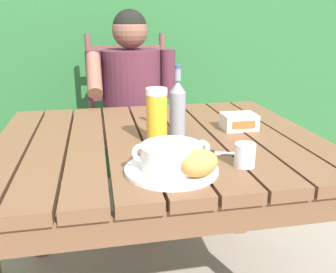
{
  "coord_description": "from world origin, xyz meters",
  "views": [
    {
      "loc": [
        -0.21,
        -1.24,
        1.15
      ],
      "look_at": [
        -0.01,
        -0.22,
        0.81
      ],
      "focal_mm": 39.08,
      "sensor_mm": 36.0,
      "label": 1
    }
  ],
  "objects_px": {
    "serving_plate": "(171,169)",
    "bread_roll": "(199,163)",
    "chair_near_diner": "(130,127)",
    "butter_tub": "(239,121)",
    "table_knife": "(213,153)",
    "soup_bowl": "(171,156)",
    "beer_glass": "(157,116)",
    "person_eating": "(132,103)",
    "beer_bottle": "(178,107)",
    "water_glass_small": "(245,155)"
  },
  "relations": [
    {
      "from": "serving_plate",
      "to": "bread_roll",
      "type": "xyz_separation_m",
      "value": [
        0.06,
        -0.07,
        0.04
      ]
    },
    {
      "from": "butter_tub",
      "to": "serving_plate",
      "type": "bearing_deg",
      "value": -133.89
    },
    {
      "from": "chair_near_diner",
      "to": "bread_roll",
      "type": "relative_size",
      "value": 7.78
    },
    {
      "from": "person_eating",
      "to": "beer_glass",
      "type": "relative_size",
      "value": 6.26
    },
    {
      "from": "soup_bowl",
      "to": "serving_plate",
      "type": "bearing_deg",
      "value": 86.42
    },
    {
      "from": "soup_bowl",
      "to": "beer_glass",
      "type": "height_order",
      "value": "beer_glass"
    },
    {
      "from": "beer_glass",
      "to": "table_knife",
      "type": "height_order",
      "value": "beer_glass"
    },
    {
      "from": "table_knife",
      "to": "beer_glass",
      "type": "bearing_deg",
      "value": 138.73
    },
    {
      "from": "bread_roll",
      "to": "beer_bottle",
      "type": "bearing_deg",
      "value": 85.56
    },
    {
      "from": "person_eating",
      "to": "water_glass_small",
      "type": "xyz_separation_m",
      "value": [
        0.22,
        -1.05,
        0.07
      ]
    },
    {
      "from": "water_glass_small",
      "to": "butter_tub",
      "type": "height_order",
      "value": "water_glass_small"
    },
    {
      "from": "person_eating",
      "to": "bread_roll",
      "type": "relative_size",
      "value": 8.79
    },
    {
      "from": "person_eating",
      "to": "serving_plate",
      "type": "bearing_deg",
      "value": -89.88
    },
    {
      "from": "soup_bowl",
      "to": "beer_glass",
      "type": "distance_m",
      "value": 0.25
    },
    {
      "from": "beer_glass",
      "to": "butter_tub",
      "type": "height_order",
      "value": "beer_glass"
    },
    {
      "from": "soup_bowl",
      "to": "table_knife",
      "type": "bearing_deg",
      "value": 34.18
    },
    {
      "from": "chair_near_diner",
      "to": "beer_glass",
      "type": "relative_size",
      "value": 5.55
    },
    {
      "from": "butter_tub",
      "to": "table_knife",
      "type": "relative_size",
      "value": 0.87
    },
    {
      "from": "bread_roll",
      "to": "table_knife",
      "type": "relative_size",
      "value": 0.91
    },
    {
      "from": "serving_plate",
      "to": "soup_bowl",
      "type": "bearing_deg",
      "value": -93.58
    },
    {
      "from": "person_eating",
      "to": "serving_plate",
      "type": "relative_size",
      "value": 4.55
    },
    {
      "from": "soup_bowl",
      "to": "beer_bottle",
      "type": "relative_size",
      "value": 0.87
    },
    {
      "from": "bread_roll",
      "to": "beer_glass",
      "type": "relative_size",
      "value": 0.71
    },
    {
      "from": "person_eating",
      "to": "soup_bowl",
      "type": "distance_m",
      "value": 1.05
    },
    {
      "from": "serving_plate",
      "to": "table_knife",
      "type": "relative_size",
      "value": 1.77
    },
    {
      "from": "water_glass_small",
      "to": "butter_tub",
      "type": "distance_m",
      "value": 0.38
    },
    {
      "from": "person_eating",
      "to": "beer_bottle",
      "type": "relative_size",
      "value": 4.69
    },
    {
      "from": "person_eating",
      "to": "soup_bowl",
      "type": "bearing_deg",
      "value": -89.88
    },
    {
      "from": "beer_bottle",
      "to": "butter_tub",
      "type": "relative_size",
      "value": 1.97
    },
    {
      "from": "person_eating",
      "to": "beer_glass",
      "type": "distance_m",
      "value": 0.81
    },
    {
      "from": "chair_near_diner",
      "to": "beer_bottle",
      "type": "xyz_separation_m",
      "value": [
        0.09,
        -0.93,
        0.34
      ]
    },
    {
      "from": "beer_bottle",
      "to": "water_glass_small",
      "type": "relative_size",
      "value": 3.74
    },
    {
      "from": "bread_roll",
      "to": "butter_tub",
      "type": "xyz_separation_m",
      "value": [
        0.28,
        0.42,
        -0.02
      ]
    },
    {
      "from": "person_eating",
      "to": "butter_tub",
      "type": "xyz_separation_m",
      "value": [
        0.34,
        -0.69,
        0.06
      ]
    },
    {
      "from": "chair_near_diner",
      "to": "bread_roll",
      "type": "height_order",
      "value": "chair_near_diner"
    },
    {
      "from": "person_eating",
      "to": "soup_bowl",
      "type": "relative_size",
      "value": 5.4
    },
    {
      "from": "bread_roll",
      "to": "chair_near_diner",
      "type": "bearing_deg",
      "value": 92.52
    },
    {
      "from": "table_knife",
      "to": "chair_near_diner",
      "type": "bearing_deg",
      "value": 97.84
    },
    {
      "from": "bread_roll",
      "to": "beer_glass",
      "type": "bearing_deg",
      "value": 100.51
    },
    {
      "from": "serving_plate",
      "to": "butter_tub",
      "type": "relative_size",
      "value": 2.03
    },
    {
      "from": "chair_near_diner",
      "to": "water_glass_small",
      "type": "bearing_deg",
      "value": -80.3
    },
    {
      "from": "chair_near_diner",
      "to": "soup_bowl",
      "type": "relative_size",
      "value": 4.78
    },
    {
      "from": "bread_roll",
      "to": "water_glass_small",
      "type": "distance_m",
      "value": 0.17
    },
    {
      "from": "beer_bottle",
      "to": "butter_tub",
      "type": "distance_m",
      "value": 0.26
    },
    {
      "from": "water_glass_small",
      "to": "person_eating",
      "type": "bearing_deg",
      "value": 101.69
    },
    {
      "from": "soup_bowl",
      "to": "person_eating",
      "type": "bearing_deg",
      "value": 90.12
    },
    {
      "from": "chair_near_diner",
      "to": "butter_tub",
      "type": "distance_m",
      "value": 0.99
    },
    {
      "from": "person_eating",
      "to": "table_knife",
      "type": "height_order",
      "value": "person_eating"
    },
    {
      "from": "person_eating",
      "to": "soup_bowl",
      "type": "height_order",
      "value": "person_eating"
    },
    {
      "from": "chair_near_diner",
      "to": "serving_plate",
      "type": "distance_m",
      "value": 1.27
    }
  ]
}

